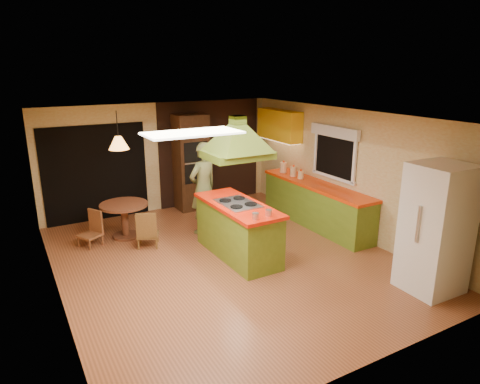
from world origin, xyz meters
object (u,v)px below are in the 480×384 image
man (203,188)px  dining_table (124,214)px  kitchen_island (238,229)px  refrigerator (436,229)px  wall_oven (191,162)px  canister_large (283,167)px

man → dining_table: man is taller
kitchen_island → man: (-0.05, 1.33, 0.44)m
refrigerator → wall_oven: bearing=107.9°
man → dining_table: 1.63m
dining_table → man: bearing=-19.1°
dining_table → canister_large: 3.72m
man → refrigerator: 4.32m
kitchen_island → wall_oven: size_ratio=0.88×
man → refrigerator: (2.02, -3.82, 0.05)m
dining_table → kitchen_island: bearing=-50.3°
man → canister_large: bearing=169.9°
man → refrigerator: refrigerator is taller
refrigerator → kitchen_island: bearing=129.5°
man → wall_oven: (0.41, 1.55, 0.18)m
kitchen_island → canister_large: canister_large is taller
kitchen_island → refrigerator: bearing=-52.5°
kitchen_island → dining_table: kitchen_island is taller
wall_oven → canister_large: 2.16m
man → dining_table: (-1.48, 0.51, -0.44)m
wall_oven → canister_large: size_ratio=9.49×
kitchen_island → man: man is taller
wall_oven → dining_table: wall_oven is taller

